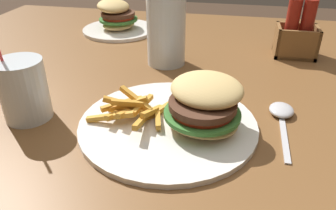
# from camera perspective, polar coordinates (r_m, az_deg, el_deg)

# --- Properties ---
(dining_table) EXTENTS (1.48, 1.16, 0.73)m
(dining_table) POSITION_cam_1_polar(r_m,az_deg,el_deg) (0.82, 0.19, -0.99)
(dining_table) COLOR brown
(dining_table) RESTS_ON ground_plane
(meal_plate_near) EXTENTS (0.32, 0.32, 0.10)m
(meal_plate_near) POSITION_cam_1_polar(r_m,az_deg,el_deg) (0.57, 2.82, -1.60)
(meal_plate_near) COLOR white
(meal_plate_near) RESTS_ON dining_table
(beer_glass) EXTENTS (0.10, 0.10, 0.19)m
(beer_glass) POSITION_cam_1_polar(r_m,az_deg,el_deg) (0.82, -0.32, 13.04)
(beer_glass) COLOR silver
(beer_glass) RESTS_ON dining_table
(juice_glass) EXTENTS (0.09, 0.09, 0.19)m
(juice_glass) POSITION_cam_1_polar(r_m,az_deg,el_deg) (0.65, -23.78, 2.10)
(juice_glass) COLOR silver
(juice_glass) RESTS_ON dining_table
(spoon) EXTENTS (0.05, 0.18, 0.02)m
(spoon) POSITION_cam_1_polar(r_m,az_deg,el_deg) (0.65, 19.19, -1.19)
(spoon) COLOR silver
(spoon) RESTS_ON dining_table
(meal_plate_far) EXTENTS (0.24, 0.24, 0.10)m
(meal_plate_far) POSITION_cam_1_polar(r_m,az_deg,el_deg) (1.11, -8.78, 14.41)
(meal_plate_far) COLOR white
(meal_plate_far) RESTS_ON dining_table
(condiment_caddy) EXTENTS (0.11, 0.08, 0.15)m
(condiment_caddy) POSITION_cam_1_polar(r_m,az_deg,el_deg) (0.94, 21.54, 11.11)
(condiment_caddy) COLOR brown
(condiment_caddy) RESTS_ON dining_table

